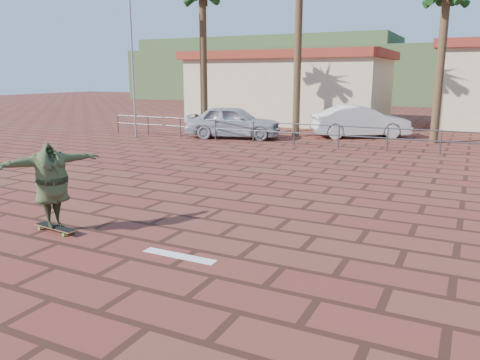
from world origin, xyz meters
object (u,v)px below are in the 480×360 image
skateboarder (52,185)px  car_silver (233,122)px  car_white (361,122)px  longboard (56,227)px

skateboarder → car_silver: size_ratio=0.45×
skateboarder → car_white: size_ratio=0.44×
longboard → car_silver: car_silver is taller
skateboarder → car_silver: bearing=35.6°
longboard → car_silver: size_ratio=0.24×
car_silver → car_white: 6.33m
car_silver → car_white: car_silver is taller
car_silver → car_white: bearing=-76.3°
skateboarder → car_white: skateboarder is taller
car_silver → longboard: bearing=178.6°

